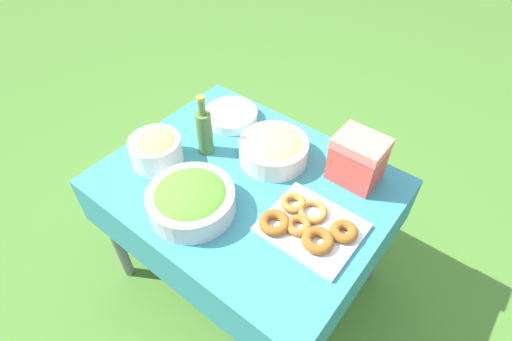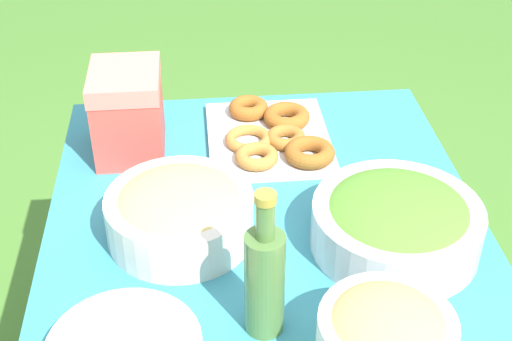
{
  "view_description": "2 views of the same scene",
  "coord_description": "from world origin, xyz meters",
  "px_view_note": "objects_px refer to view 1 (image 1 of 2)",
  "views": [
    {
      "loc": [
        -0.71,
        0.84,
        1.88
      ],
      "look_at": [
        -0.04,
        -0.01,
        0.79
      ],
      "focal_mm": 28.0,
      "sensor_mm": 36.0,
      "label": 1
    },
    {
      "loc": [
        1.09,
        -0.13,
        1.62
      ],
      "look_at": [
        -0.05,
        -0.02,
        0.83
      ],
      "focal_mm": 50.0,
      "sensor_mm": 36.0,
      "label": 2
    }
  ],
  "objects_px": {
    "pasta_bowl": "(274,148)",
    "bread_bowl": "(156,149)",
    "salad_bowl": "(191,199)",
    "donut_platter": "(308,225)",
    "plate_stack": "(231,116)",
    "olive_oil_bottle": "(204,131)",
    "cooler_box": "(358,159)"
  },
  "relations": [
    {
      "from": "salad_bowl",
      "to": "pasta_bowl",
      "type": "relative_size",
      "value": 1.13
    },
    {
      "from": "donut_platter",
      "to": "olive_oil_bottle",
      "type": "height_order",
      "value": "olive_oil_bottle"
    },
    {
      "from": "donut_platter",
      "to": "plate_stack",
      "type": "xyz_separation_m",
      "value": [
        0.63,
        -0.31,
        0.0
      ]
    },
    {
      "from": "salad_bowl",
      "to": "olive_oil_bottle",
      "type": "height_order",
      "value": "olive_oil_bottle"
    },
    {
      "from": "salad_bowl",
      "to": "donut_platter",
      "type": "relative_size",
      "value": 0.96
    },
    {
      "from": "plate_stack",
      "to": "olive_oil_bottle",
      "type": "height_order",
      "value": "olive_oil_bottle"
    },
    {
      "from": "salad_bowl",
      "to": "cooler_box",
      "type": "height_order",
      "value": "cooler_box"
    },
    {
      "from": "plate_stack",
      "to": "olive_oil_bottle",
      "type": "relative_size",
      "value": 0.89
    },
    {
      "from": "pasta_bowl",
      "to": "cooler_box",
      "type": "bearing_deg",
      "value": -160.85
    },
    {
      "from": "donut_platter",
      "to": "cooler_box",
      "type": "distance_m",
      "value": 0.34
    },
    {
      "from": "donut_platter",
      "to": "plate_stack",
      "type": "relative_size",
      "value": 1.36
    },
    {
      "from": "pasta_bowl",
      "to": "cooler_box",
      "type": "height_order",
      "value": "cooler_box"
    },
    {
      "from": "salad_bowl",
      "to": "cooler_box",
      "type": "relative_size",
      "value": 1.59
    },
    {
      "from": "plate_stack",
      "to": "olive_oil_bottle",
      "type": "bearing_deg",
      "value": 104.49
    },
    {
      "from": "plate_stack",
      "to": "bread_bowl",
      "type": "height_order",
      "value": "bread_bowl"
    },
    {
      "from": "cooler_box",
      "to": "bread_bowl",
      "type": "bearing_deg",
      "value": 31.57
    },
    {
      "from": "pasta_bowl",
      "to": "olive_oil_bottle",
      "type": "bearing_deg",
      "value": 28.39
    },
    {
      "from": "donut_platter",
      "to": "olive_oil_bottle",
      "type": "distance_m",
      "value": 0.59
    },
    {
      "from": "pasta_bowl",
      "to": "plate_stack",
      "type": "bearing_deg",
      "value": -16.23
    },
    {
      "from": "donut_platter",
      "to": "plate_stack",
      "type": "distance_m",
      "value": 0.7
    },
    {
      "from": "olive_oil_bottle",
      "to": "cooler_box",
      "type": "xyz_separation_m",
      "value": [
        -0.58,
        -0.25,
        -0.01
      ]
    },
    {
      "from": "salad_bowl",
      "to": "donut_platter",
      "type": "bearing_deg",
      "value": -153.66
    },
    {
      "from": "salad_bowl",
      "to": "donut_platter",
      "type": "height_order",
      "value": "salad_bowl"
    },
    {
      "from": "donut_platter",
      "to": "olive_oil_bottle",
      "type": "xyz_separation_m",
      "value": [
        0.57,
        -0.08,
        0.09
      ]
    },
    {
      "from": "pasta_bowl",
      "to": "bread_bowl",
      "type": "relative_size",
      "value": 1.35
    },
    {
      "from": "salad_bowl",
      "to": "plate_stack",
      "type": "distance_m",
      "value": 0.56
    },
    {
      "from": "cooler_box",
      "to": "salad_bowl",
      "type": "bearing_deg",
      "value": 53.07
    },
    {
      "from": "pasta_bowl",
      "to": "plate_stack",
      "type": "height_order",
      "value": "pasta_bowl"
    },
    {
      "from": "olive_oil_bottle",
      "to": "cooler_box",
      "type": "bearing_deg",
      "value": -156.59
    },
    {
      "from": "donut_platter",
      "to": "bread_bowl",
      "type": "xyz_separation_m",
      "value": [
        0.69,
        0.1,
        0.05
      ]
    },
    {
      "from": "salad_bowl",
      "to": "donut_platter",
      "type": "distance_m",
      "value": 0.44
    },
    {
      "from": "pasta_bowl",
      "to": "cooler_box",
      "type": "distance_m",
      "value": 0.34
    }
  ]
}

